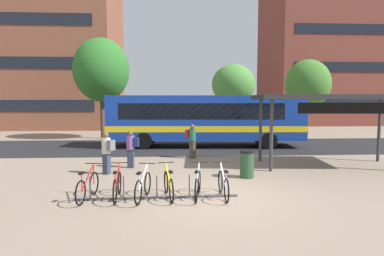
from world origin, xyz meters
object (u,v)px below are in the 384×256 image
(commuter_navy_pack_1, at_px, (131,146))
(commuter_red_pack_2, at_px, (192,139))
(parked_bicycle_red_0, at_px, (88,187))
(parked_bicycle_yellow_3, at_px, (169,185))
(transit_shelter, at_px, (331,99))
(street_tree_0, at_px, (308,84))
(city_bus, at_px, (207,118))
(commuter_grey_pack_0, at_px, (107,150))
(parked_bicycle_red_1, at_px, (117,186))
(trash_bin, at_px, (247,164))
(parked_bicycle_white_5, at_px, (223,185))
(street_tree_1, at_px, (101,70))
(street_tree_2, at_px, (233,85))
(parked_bicycle_silver_4, at_px, (198,185))
(parked_bicycle_white_2, at_px, (143,187))

(commuter_navy_pack_1, bearing_deg, commuter_red_pack_2, -134.13)
(parked_bicycle_red_0, relative_size, parked_bicycle_yellow_3, 1.01)
(transit_shelter, bearing_deg, parked_bicycle_red_0, -151.20)
(street_tree_0, bearing_deg, parked_bicycle_red_0, -128.46)
(city_bus, distance_m, commuter_grey_pack_0, 8.78)
(parked_bicycle_red_1, xyz_separation_m, transit_shelter, (8.54, 4.23, 2.56))
(parked_bicycle_red_1, height_order, transit_shelter, transit_shelter)
(city_bus, distance_m, commuter_red_pack_2, 4.33)
(city_bus, bearing_deg, trash_bin, -82.17)
(parked_bicycle_red_1, distance_m, commuter_red_pack_2, 7.01)
(city_bus, distance_m, commuter_navy_pack_1, 7.39)
(transit_shelter, distance_m, trash_bin, 5.13)
(parked_bicycle_white_5, xyz_separation_m, street_tree_1, (-6.88, 15.34, 4.78))
(parked_bicycle_red_0, height_order, transit_shelter, transit_shelter)
(transit_shelter, bearing_deg, commuter_grey_pack_0, -169.57)
(commuter_grey_pack_0, bearing_deg, parked_bicycle_yellow_3, 158.92)
(parked_bicycle_white_5, distance_m, street_tree_2, 19.57)
(street_tree_0, bearing_deg, street_tree_2, 169.96)
(commuter_red_pack_2, relative_size, street_tree_1, 0.23)
(transit_shelter, bearing_deg, parked_bicycle_silver_4, -140.88)
(commuter_grey_pack_0, bearing_deg, transit_shelter, -142.19)
(commuter_navy_pack_1, height_order, street_tree_2, street_tree_2)
(parked_bicycle_white_2, relative_size, commuter_grey_pack_0, 1.02)
(parked_bicycle_white_2, xyz_separation_m, parked_bicycle_white_5, (2.38, 0.06, 0.00))
(commuter_red_pack_2, xyz_separation_m, street_tree_0, (10.61, 11.13, 3.30))
(trash_bin, bearing_deg, parked_bicycle_red_1, -152.16)
(street_tree_1, height_order, street_tree_2, street_tree_1)
(trash_bin, bearing_deg, parked_bicycle_silver_4, -130.49)
(parked_bicycle_white_2, height_order, parked_bicycle_silver_4, same)
(parked_bicycle_yellow_3, height_order, transit_shelter, transit_shelter)
(transit_shelter, relative_size, street_tree_0, 1.04)
(parked_bicycle_silver_4, bearing_deg, commuter_grey_pack_0, 55.00)
(parked_bicycle_silver_4, height_order, commuter_red_pack_2, commuter_red_pack_2)
(commuter_navy_pack_1, bearing_deg, street_tree_0, -127.30)
(street_tree_2, bearing_deg, parked_bicycle_white_2, -108.13)
(parked_bicycle_yellow_3, distance_m, trash_bin, 3.75)
(parked_bicycle_red_0, height_order, parked_bicycle_red_1, same)
(commuter_red_pack_2, height_order, street_tree_2, street_tree_2)
(parked_bicycle_yellow_3, xyz_separation_m, commuter_red_pack_2, (1.07, 6.52, 0.61))
(parked_bicycle_white_5, relative_size, commuter_red_pack_2, 1.01)
(parked_bicycle_yellow_3, bearing_deg, transit_shelter, -68.51)
(transit_shelter, bearing_deg, parked_bicycle_white_5, -137.09)
(city_bus, xyz_separation_m, commuter_navy_pack_1, (-3.89, -6.23, -0.85))
(street_tree_2, bearing_deg, street_tree_0, -10.04)
(commuter_grey_pack_0, bearing_deg, street_tree_1, -45.38)
(commuter_red_pack_2, bearing_deg, parked_bicycle_yellow_3, -59.93)
(street_tree_1, xyz_separation_m, street_tree_2, (10.68, 3.46, -0.88))
(city_bus, bearing_deg, parked_bicycle_silver_4, -94.17)
(parked_bicycle_yellow_3, xyz_separation_m, transit_shelter, (7.02, 4.26, 2.56))
(parked_bicycle_silver_4, height_order, street_tree_2, street_tree_2)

